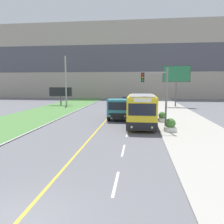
{
  "coord_description": "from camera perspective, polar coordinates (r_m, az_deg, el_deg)",
  "views": [
    {
      "loc": [
        3.66,
        -5.56,
        4.26
      ],
      "look_at": [
        1.1,
        15.36,
        1.4
      ],
      "focal_mm": 35.0,
      "sensor_mm": 36.0,
      "label": 1
    }
  ],
  "objects": [
    {
      "name": "traffic_light_mast",
      "position": [
        19.33,
        12.07,
        5.35
      ],
      "size": [
        2.28,
        0.32,
        5.5
      ],
      "color": "slate",
      "rests_on": "ground_plane"
    },
    {
      "name": "planter_round_second",
      "position": [
        23.97,
        12.97,
        -1.39
      ],
      "size": [
        0.98,
        0.98,
        1.07
      ],
      "color": "silver",
      "rests_on": "sidewalk_right"
    },
    {
      "name": "apartment_block_background",
      "position": [
        62.08,
        3.66,
        13.02
      ],
      "size": [
        80.0,
        8.04,
        20.0
      ],
      "color": "#A89E8E",
      "rests_on": "ground_plane"
    },
    {
      "name": "utility_pole_far",
      "position": [
        41.0,
        -11.95,
        7.97
      ],
      "size": [
        1.8,
        0.28,
        8.99
      ],
      "color": "#9E9E99",
      "rests_on": "ground_plane"
    },
    {
      "name": "city_bus",
      "position": [
        21.08,
        7.73,
        0.29
      ],
      "size": [
        2.73,
        6.13,
        3.08
      ],
      "color": "yellow",
      "rests_on": "ground_plane"
    },
    {
      "name": "dump_truck",
      "position": [
        25.39,
        1.89,
        0.83
      ],
      "size": [
        2.44,
        6.64,
        2.4
      ],
      "color": "black",
      "rests_on": "ground_plane"
    },
    {
      "name": "lane_marking_centre",
      "position": [
        8.85,
        -17.38,
        -21.4
      ],
      "size": [
        2.88,
        140.0,
        0.01
      ],
      "color": "gold",
      "rests_on": "ground_plane"
    },
    {
      "name": "billboard_small",
      "position": [
        41.72,
        -13.28,
        5.02
      ],
      "size": [
        4.33,
        0.24,
        3.38
      ],
      "color": "#59595B",
      "rests_on": "ground_plane"
    },
    {
      "name": "car_distant",
      "position": [
        43.29,
        3.87,
        2.98
      ],
      "size": [
        1.8,
        4.3,
        1.45
      ],
      "color": "silver",
      "rests_on": "ground_plane"
    },
    {
      "name": "planter_round_near",
      "position": [
        19.46,
        14.99,
        -3.47
      ],
      "size": [
        1.09,
        1.09,
        1.13
      ],
      "color": "silver",
      "rests_on": "sidewalk_right"
    },
    {
      "name": "billboard_large",
      "position": [
        39.74,
        16.5,
        9.12
      ],
      "size": [
        4.68,
        0.24,
        7.12
      ],
      "color": "#59595B",
      "rests_on": "ground_plane"
    }
  ]
}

